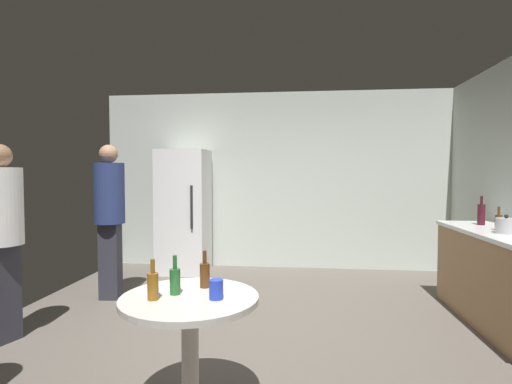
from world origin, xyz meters
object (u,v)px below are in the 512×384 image
Objects in this scene: kettle at (506,226)px; person_in_white_shirt at (1,227)px; refrigerator at (184,211)px; beer_bottle_on_counter at (499,222)px; person_in_navy_shirt at (110,209)px; beer_bottle_brown at (205,274)px; plastic_cup_blue at (216,289)px; foreground_table at (190,314)px; beer_bottle_amber at (153,285)px; wine_bottle_on_counter at (481,214)px; beer_bottle_green at (175,280)px.

kettle is 0.14× the size of person_in_white_shirt.
refrigerator is 7.83× the size of beer_bottle_on_counter.
person_in_navy_shirt is at bearing 172.82° from kettle.
person_in_white_shirt reaches higher than beer_bottle_brown.
kettle reaches higher than plastic_cup_blue.
beer_bottle_amber is (-0.19, -0.09, 0.19)m from foreground_table.
beer_bottle_on_counter is (3.60, -1.63, 0.08)m from refrigerator.
foreground_table is 0.45× the size of person_in_navy_shirt.
foreground_table is at bearing -139.71° from wine_bottle_on_counter.
refrigerator is 2.66m from person_in_white_shirt.
plastic_cup_blue is at bearing -13.26° from beer_bottle_green.
beer_bottle_green is at bearing 166.74° from plastic_cup_blue.
beer_bottle_green is (0.95, -3.38, -0.08)m from refrigerator.
beer_bottle_on_counter is (-0.02, -0.40, -0.03)m from wine_bottle_on_counter.
person_in_navy_shirt is at bearing 126.38° from foreground_table.
beer_bottle_brown is at bearing -71.29° from refrigerator.
wine_bottle_on_counter is at bearing 42.67° from plastic_cup_blue.
wine_bottle_on_counter is 1.35× the size of beer_bottle_green.
person_in_navy_shirt reaches higher than wine_bottle_on_counter.
kettle reaches higher than foreground_table.
plastic_cup_blue is 0.06× the size of person_in_navy_shirt.
person_in_navy_shirt reaches higher than beer_bottle_brown.
beer_bottle_green is (-0.14, -0.15, 0.00)m from beer_bottle_brown.
beer_bottle_green is at bearing 50.24° from beer_bottle_amber.
beer_bottle_on_counter is at bearing 34.30° from beer_bottle_amber.
beer_bottle_on_counter is 0.29× the size of foreground_table.
refrigerator reaches higher than person_in_navy_shirt.
person_in_navy_shirt is (-4.04, 0.51, 0.07)m from kettle.
person_in_navy_shirt is (-1.53, 2.07, 0.42)m from foreground_table.
beer_bottle_brown is at bearing 118.54° from plastic_cup_blue.
refrigerator is 1.42m from person_in_navy_shirt.
person_in_navy_shirt reaches higher than person_in_white_shirt.
beer_bottle_brown is 1.00× the size of beer_bottle_green.
beer_bottle_green is at bearing -146.41° from beer_bottle_on_counter.
person_in_white_shirt is at bearing 155.04° from foreground_table.
person_in_white_shirt is (-1.94, 0.71, 0.17)m from beer_bottle_brown.
beer_bottle_amber is 1.00× the size of beer_bottle_green.
beer_bottle_green is (-2.61, -1.54, -0.15)m from kettle.
beer_bottle_green is 0.14× the size of person_in_white_shirt.
kettle reaches higher than beer_bottle_brown.
plastic_cup_blue is (0.26, -0.06, -0.03)m from beer_bottle_green.
person_in_white_shirt reaches higher than beer_bottle_green.
refrigerator is 2.25× the size of foreground_table.
beer_bottle_on_counter reaches higher than beer_bottle_brown.
kettle is 3.17m from beer_bottle_amber.
foreground_table is 3.48× the size of beer_bottle_green.
plastic_cup_blue is at bearing -145.68° from kettle.
wine_bottle_on_counter is at bearing 39.46° from beer_bottle_amber.
beer_bottle_brown reaches higher than plastic_cup_blue.
beer_bottle_brown is (0.23, 0.26, 0.00)m from beer_bottle_amber.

